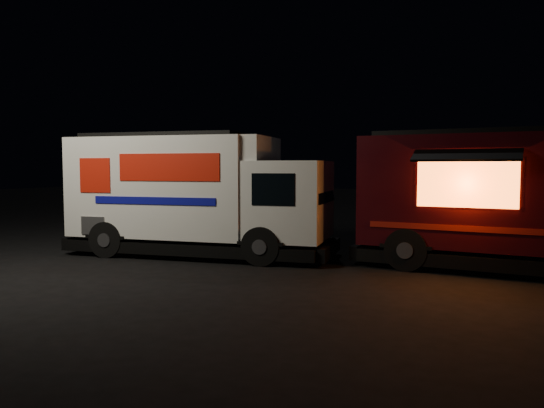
{
  "coord_description": "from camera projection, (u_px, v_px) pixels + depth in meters",
  "views": [
    {
      "loc": [
        6.06,
        -9.95,
        2.14
      ],
      "look_at": [
        0.08,
        2.0,
        1.2
      ],
      "focal_mm": 35.0,
      "sensor_mm": 36.0,
      "label": 1
    }
  ],
  "objects": [
    {
      "name": "ground",
      "position": [
        229.0,
        264.0,
        11.73
      ],
      "size": [
        80.0,
        80.0,
        0.0
      ],
      "primitive_type": "plane",
      "color": "black",
      "rests_on": "ground"
    },
    {
      "name": "white_truck",
      "position": [
        201.0,
        194.0,
        12.85
      ],
      "size": [
        6.79,
        3.34,
        2.95
      ],
      "primitive_type": null,
      "rotation": [
        0.0,
        0.0,
        0.18
      ],
      "color": "white",
      "rests_on": "ground"
    },
    {
      "name": "red_truck",
      "position": [
        511.0,
        201.0,
        10.87
      ],
      "size": [
        6.25,
        2.37,
        2.89
      ],
      "primitive_type": null,
      "rotation": [
        0.0,
        0.0,
        -0.01
      ],
      "color": "#33090C",
      "rests_on": "ground"
    }
  ]
}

